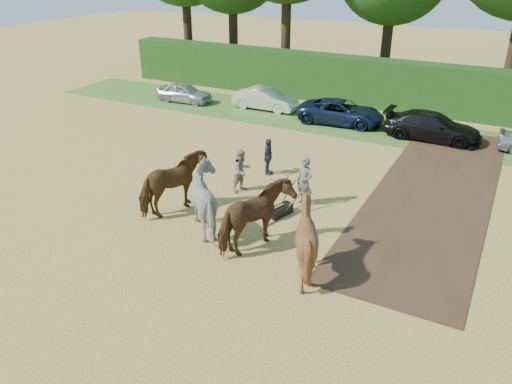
{
  "coord_description": "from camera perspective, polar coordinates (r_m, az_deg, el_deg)",
  "views": [
    {
      "loc": [
        3.77,
        -13.13,
        9.01
      ],
      "look_at": [
        -3.69,
        0.85,
        1.4
      ],
      "focal_mm": 35.0,
      "sensor_mm": 36.0,
      "label": 1
    }
  ],
  "objects": [
    {
      "name": "ground",
      "position": [
        16.36,
        10.16,
        -8.23
      ],
      "size": [
        120.0,
        120.0,
        0.0
      ],
      "primitive_type": "plane",
      "color": "gold",
      "rests_on": "ground"
    },
    {
      "name": "earth_strip",
      "position": [
        22.16,
        19.71,
        0.12
      ],
      "size": [
        4.5,
        17.0,
        0.05
      ],
      "primitive_type": "cube",
      "color": "#472D1C",
      "rests_on": "ground"
    },
    {
      "name": "grass_verge",
      "position": [
        28.83,
        19.24,
        6.01
      ],
      "size": [
        50.0,
        5.0,
        0.03
      ],
      "primitive_type": "cube",
      "color": "#38601E",
      "rests_on": "ground"
    },
    {
      "name": "hedgerow",
      "position": [
        32.72,
        21.08,
        10.7
      ],
      "size": [
        46.0,
        1.6,
        3.0
      ],
      "primitive_type": "cube",
      "color": "#14380F",
      "rests_on": "ground"
    },
    {
      "name": "spectator_near",
      "position": [
        20.57,
        -1.61,
        2.45
      ],
      "size": [
        0.94,
        1.06,
        1.82
      ],
      "primitive_type": "imported",
      "rotation": [
        0.0,
        0.0,
        1.24
      ],
      "color": "#B3A68D",
      "rests_on": "ground"
    },
    {
      "name": "spectator_far",
      "position": [
        22.23,
        1.4,
        4.06
      ],
      "size": [
        0.57,
        1.03,
        1.66
      ],
      "primitive_type": "imported",
      "rotation": [
        0.0,
        0.0,
        1.74
      ],
      "color": "#2A2F38",
      "rests_on": "ground"
    },
    {
      "name": "plough_team",
      "position": [
        17.0,
        -2.36,
        -1.86
      ],
      "size": [
        8.13,
        5.86,
        2.34
      ],
      "color": "brown",
      "rests_on": "ground"
    },
    {
      "name": "parked_cars",
      "position": [
        28.34,
        23.17,
        6.51
      ],
      "size": [
        36.17,
        2.79,
        1.49
      ],
      "color": "#B3B5BA",
      "rests_on": "ground"
    }
  ]
}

